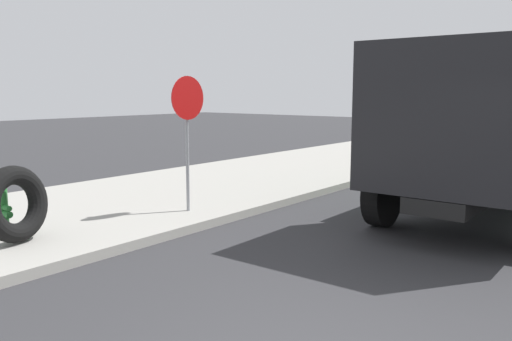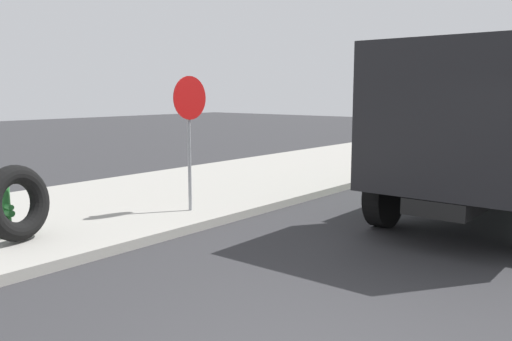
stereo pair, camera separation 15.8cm
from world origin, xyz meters
The scene contains 4 objects.
fire_hydrant centered at (0.17, 5.61, 0.63)m, with size 0.21×0.47×0.91m.
loose_tire centered at (0.17, 5.21, 0.71)m, with size 1.09×1.09×0.27m, color black.
stop_sign centered at (3.11, 4.76, 1.82)m, with size 0.76×0.08×2.40m.
dump_truck_green centered at (6.95, 0.60, 1.61)m, with size 7.03×2.87×3.00m.
Camera 2 is at (-3.24, -2.04, 2.26)m, focal length 36.67 mm.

